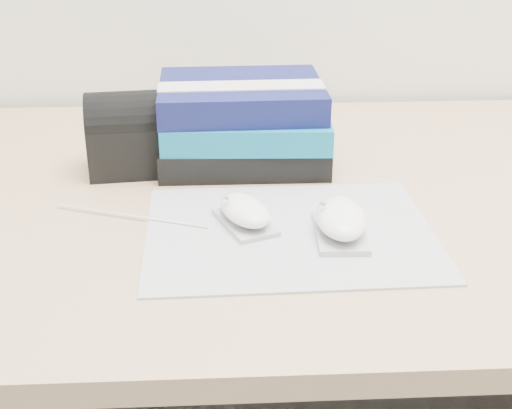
{
  "coord_description": "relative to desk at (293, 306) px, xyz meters",
  "views": [
    {
      "loc": [
        -0.11,
        0.68,
        1.14
      ],
      "look_at": [
        -0.07,
        1.45,
        0.77
      ],
      "focal_mm": 50.0,
      "sensor_mm": 36.0,
      "label": 1
    }
  ],
  "objects": [
    {
      "name": "pouch",
      "position": [
        -0.24,
        0.02,
        0.29
      ],
      "size": [
        0.14,
        0.1,
        0.12
      ],
      "color": "black",
      "rests_on": "desk"
    },
    {
      "name": "book_stack",
      "position": [
        -0.08,
        0.06,
        0.29
      ],
      "size": [
        0.26,
        0.21,
        0.12
      ],
      "color": "black",
      "rests_on": "desk"
    },
    {
      "name": "mouse_front",
      "position": [
        0.03,
        -0.2,
        0.26
      ],
      "size": [
        0.06,
        0.11,
        0.05
      ],
      "color": "#ABABAE",
      "rests_on": "mousepad"
    },
    {
      "name": "usb_cable",
      "position": [
        -0.23,
        -0.14,
        0.24
      ],
      "size": [
        0.2,
        0.08,
        0.0
      ],
      "primitive_type": "cylinder",
      "rotation": [
        0.0,
        1.57,
        -0.36
      ],
      "color": "white",
      "rests_on": "mousepad"
    },
    {
      "name": "desk",
      "position": [
        0.0,
        0.0,
        0.0
      ],
      "size": [
        1.6,
        0.8,
        0.73
      ],
      "color": "tan",
      "rests_on": "ground"
    },
    {
      "name": "mouse_rear",
      "position": [
        -0.08,
        -0.17,
        0.26
      ],
      "size": [
        0.09,
        0.11,
        0.04
      ],
      "color": "#ABABAE",
      "rests_on": "mousepad"
    },
    {
      "name": "mousepad",
      "position": [
        -0.03,
        -0.19,
        0.24
      ],
      "size": [
        0.36,
        0.28,
        0.0
      ],
      "primitive_type": "cube",
      "rotation": [
        0.0,
        0.0,
        0.02
      ],
      "color": "gray",
      "rests_on": "desk"
    }
  ]
}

